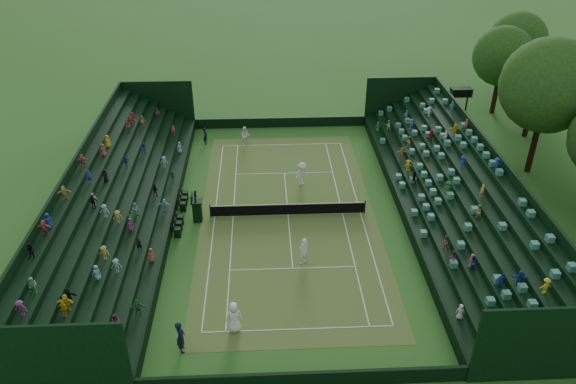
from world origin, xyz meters
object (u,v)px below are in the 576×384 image
at_px(player_far_west, 245,136).
at_px(player_far_east, 302,174).
at_px(umpire_chair, 197,208).
at_px(player_near_west, 234,317).
at_px(tennis_net, 288,209).
at_px(player_near_east, 303,251).

relative_size(player_far_west, player_far_east, 0.91).
bearing_deg(umpire_chair, player_far_west, 75.17).
height_order(player_near_west, player_far_east, player_far_east).
relative_size(umpire_chair, player_far_east, 1.29).
bearing_deg(player_near_west, umpire_chair, -84.96).
bearing_deg(player_far_west, player_far_east, -62.68).
relative_size(tennis_net, player_near_east, 5.87).
height_order(player_far_west, player_far_east, player_far_east).
relative_size(tennis_net, umpire_chair, 4.52).
height_order(player_near_east, player_far_west, player_near_east).
bearing_deg(player_near_east, umpire_chair, -69.99).
bearing_deg(player_near_east, tennis_net, -116.86).
bearing_deg(player_far_east, umpire_chair, 175.60).
bearing_deg(tennis_net, player_near_east, -82.88).
bearing_deg(tennis_net, player_far_east, 73.30).
distance_m(player_near_east, player_far_west, 18.39).
bearing_deg(tennis_net, player_far_west, 105.63).
xyz_separation_m(player_near_east, player_far_west, (-4.11, 17.92, -0.09)).
bearing_deg(player_near_west, player_near_east, -136.42).
xyz_separation_m(tennis_net, player_near_west, (-3.59, -11.78, 0.47)).
xyz_separation_m(umpire_chair, player_near_east, (7.42, -5.40, -0.11)).
distance_m(umpire_chair, player_near_east, 9.18).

